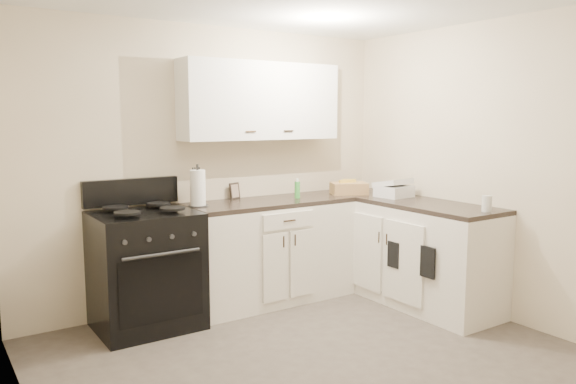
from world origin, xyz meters
TOP-DOWN VIEW (x-y plane):
  - floor at (0.00, 0.00)m, footprint 3.60×3.60m
  - wall_back at (0.00, 1.80)m, footprint 3.60×0.00m
  - wall_right at (1.80, 0.00)m, footprint 0.00×3.60m
  - wall_left at (-1.80, 0.00)m, footprint 0.00×3.60m
  - base_cabinets_back at (0.43, 1.50)m, footprint 1.55×0.60m
  - base_cabinets_right at (1.50, 0.85)m, footprint 0.60×1.90m
  - countertop_back at (0.43, 1.50)m, footprint 1.55×0.60m
  - countertop_right at (1.50, 0.85)m, footprint 0.60×1.90m
  - upper_cabinets at (0.43, 1.65)m, footprint 1.55×0.30m
  - stove at (-0.77, 1.48)m, footprint 0.80×0.68m
  - knife_block at (-0.24, 1.63)m, footprint 0.13×0.13m
  - paper_towel at (-0.27, 1.54)m, footprint 0.17×0.17m
  - soap_bottle at (0.71, 1.48)m, footprint 0.06×0.06m
  - picture_frame at (0.20, 1.76)m, footprint 0.13×0.08m
  - wicker_basket at (1.29, 1.42)m, footprint 0.41×0.35m
  - countertop_grill at (1.52, 1.03)m, footprint 0.31×0.30m
  - glass_jar at (1.54, 0.00)m, footprint 0.10×0.10m
  - oven_mitt_near at (1.18, 0.27)m, footprint 0.02×0.15m
  - oven_mitt_far at (1.18, 0.66)m, footprint 0.02×0.13m

SIDE VIEW (x-z plane):
  - floor at x=0.00m, z-range 0.00..0.00m
  - base_cabinets_back at x=0.43m, z-range 0.00..0.90m
  - base_cabinets_right at x=1.50m, z-range 0.00..0.90m
  - stove at x=-0.77m, z-range -0.02..0.94m
  - oven_mitt_far at x=1.18m, z-range 0.38..0.61m
  - oven_mitt_near at x=1.18m, z-range 0.39..0.65m
  - countertop_back at x=0.43m, z-range 0.90..0.94m
  - countertop_right at x=1.50m, z-range 0.90..0.94m
  - countertop_grill at x=1.52m, z-range 0.94..1.05m
  - wicker_basket at x=1.29m, z-range 0.94..1.05m
  - glass_jar at x=1.54m, z-range 0.94..1.07m
  - picture_frame at x=0.20m, z-range 0.94..1.09m
  - soap_bottle at x=0.71m, z-range 0.94..1.09m
  - knife_block at x=-0.24m, z-range 0.94..1.18m
  - paper_towel at x=-0.27m, z-range 0.94..1.25m
  - wall_back at x=0.00m, z-range -0.55..3.05m
  - wall_right at x=1.80m, z-range -0.55..3.05m
  - wall_left at x=-1.80m, z-range -0.55..3.05m
  - upper_cabinets at x=0.43m, z-range 1.49..2.19m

